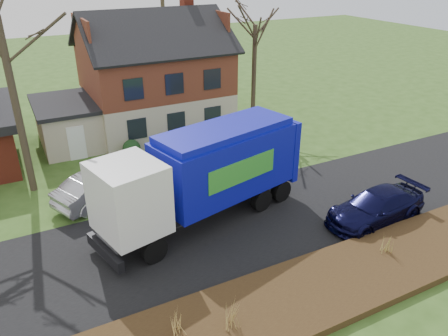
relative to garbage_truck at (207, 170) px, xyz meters
name	(u,v)px	position (x,y,z in m)	size (l,w,h in m)	color
ground	(221,229)	(0.10, -1.14, -2.49)	(120.00, 120.00, 0.00)	#304D19
road	(221,229)	(0.10, -1.14, -2.48)	(80.00, 7.00, 0.02)	black
mulch_verge	(289,301)	(0.10, -6.44, -2.34)	(80.00, 3.50, 0.30)	black
main_house	(147,72)	(1.58, 12.77, 1.54)	(12.95, 8.95, 9.26)	beige
garbage_truck	(207,170)	(0.00, 0.00, 0.00)	(10.42, 4.97, 4.32)	black
silver_sedan	(101,187)	(-4.00, 3.90, -1.69)	(1.68, 4.82, 1.59)	#A8AAB0
navy_wagon	(376,207)	(6.76, -3.76, -1.75)	(2.07, 5.09, 1.48)	black
tree_front_east	(256,7)	(8.57, 10.34, 5.61)	(3.59, 3.59, 9.96)	#3B2F23
grass_clump_west	(177,322)	(-3.97, -6.12, -1.72)	(0.35, 0.29, 0.93)	tan
grass_clump_mid	(233,314)	(-2.28, -6.71, -1.66)	(0.37, 0.31, 1.05)	tan
grass_clump_east	(388,245)	(5.09, -6.11, -1.80)	(0.31, 0.26, 0.78)	#AA994B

